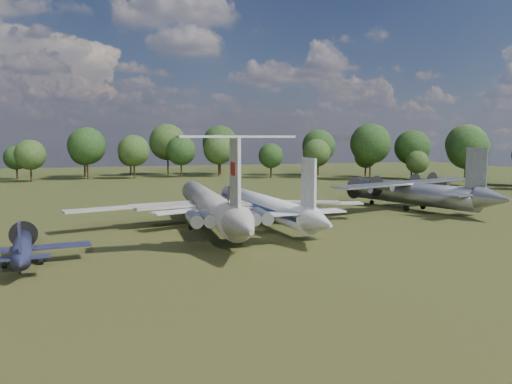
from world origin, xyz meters
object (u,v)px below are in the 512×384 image
object	(u,v)px
il62_airliner	(210,209)
an12_transport	(411,196)
small_prop_west	(22,252)
tu104_jet	(262,209)
person_on_il62	(229,195)

from	to	relation	value
il62_airliner	an12_transport	bearing A→B (deg)	11.88
small_prop_west	il62_airliner	bearing A→B (deg)	28.92
il62_airliner	tu104_jet	distance (m)	7.18
il62_airliner	small_prop_west	xyz separation A→B (m)	(-20.43, -14.60, -1.11)
small_prop_west	person_on_il62	size ratio (longest dim) A/B	8.38
person_on_il62	small_prop_west	bearing A→B (deg)	-7.11
tu104_jet	small_prop_west	size ratio (longest dim) A/B	2.44
il62_airliner	small_prop_west	world-z (taller)	il62_airliner
small_prop_west	person_on_il62	xyz separation A→B (m)	(19.81, 1.75, 4.37)
person_on_il62	tu104_jet	bearing A→B (deg)	-133.60
tu104_jet	an12_transport	world-z (taller)	an12_transport
small_prop_west	person_on_il62	bearing A→B (deg)	-1.58
tu104_jet	an12_transport	distance (m)	27.63
tu104_jet	small_prop_west	world-z (taller)	tu104_jet
tu104_jet	an12_transport	xyz separation A→B (m)	(27.05, 5.60, 0.23)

